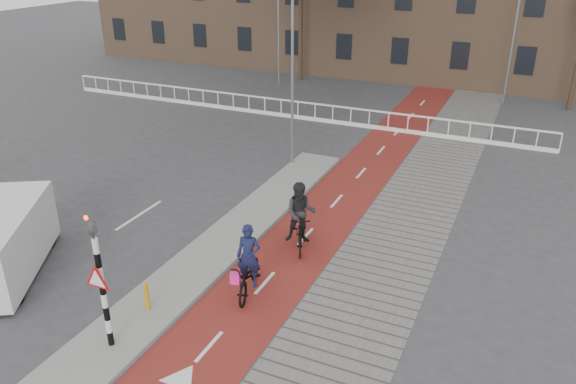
% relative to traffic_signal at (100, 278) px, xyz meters
% --- Properties ---
extents(ground, '(120.00, 120.00, 0.00)m').
position_rel_traffic_signal_xyz_m(ground, '(0.60, 2.02, -1.99)').
color(ground, '#38383A').
rests_on(ground, ground).
extents(bike_lane, '(2.50, 60.00, 0.01)m').
position_rel_traffic_signal_xyz_m(bike_lane, '(2.10, 12.02, -1.98)').
color(bike_lane, maroon).
rests_on(bike_lane, ground).
extents(sidewalk, '(3.00, 60.00, 0.01)m').
position_rel_traffic_signal_xyz_m(sidewalk, '(4.90, 12.02, -1.98)').
color(sidewalk, slate).
rests_on(sidewalk, ground).
extents(curb_island, '(1.80, 16.00, 0.12)m').
position_rel_traffic_signal_xyz_m(curb_island, '(-0.10, 6.02, -1.93)').
color(curb_island, gray).
rests_on(curb_island, ground).
extents(traffic_signal, '(0.80, 0.80, 3.68)m').
position_rel_traffic_signal_xyz_m(traffic_signal, '(0.00, 0.00, 0.00)').
color(traffic_signal, black).
rests_on(traffic_signal, curb_island).
extents(bollard, '(0.12, 0.12, 0.76)m').
position_rel_traffic_signal_xyz_m(bollard, '(-0.08, 1.55, -1.49)').
color(bollard, orange).
rests_on(bollard, curb_island).
extents(cyclist_near, '(1.16, 2.11, 2.07)m').
position_rel_traffic_signal_xyz_m(cyclist_near, '(1.92, 3.45, -1.29)').
color(cyclist_near, black).
rests_on(cyclist_near, bike_lane).
extents(cyclist_far, '(1.35, 2.17, 2.22)m').
position_rel_traffic_signal_xyz_m(cyclist_far, '(2.22, 6.30, -1.06)').
color(cyclist_far, black).
rests_on(cyclist_far, bike_lane).
extents(van, '(3.86, 4.84, 1.95)m').
position_rel_traffic_signal_xyz_m(van, '(-4.98, 1.37, -0.96)').
color(van, silver).
rests_on(van, ground).
extents(railing, '(28.00, 0.10, 0.99)m').
position_rel_traffic_signal_xyz_m(railing, '(-4.40, 19.02, -1.68)').
color(railing, silver).
rests_on(railing, ground).
extents(tree_mid, '(0.30, 0.30, 8.80)m').
position_rel_traffic_signal_xyz_m(tree_mid, '(-6.93, 27.52, 2.41)').
color(tree_mid, black).
rests_on(tree_mid, ground).
extents(streetlight_near, '(0.12, 0.12, 8.09)m').
position_rel_traffic_signal_xyz_m(streetlight_near, '(-0.93, 12.71, 2.05)').
color(streetlight_near, slate).
rests_on(streetlight_near, ground).
extents(streetlight_left, '(0.12, 0.12, 8.42)m').
position_rel_traffic_signal_xyz_m(streetlight_left, '(-7.64, 25.59, 2.22)').
color(streetlight_left, slate).
rests_on(streetlight_left, ground).
extents(streetlight_right, '(0.12, 0.12, 8.65)m').
position_rel_traffic_signal_xyz_m(streetlight_right, '(6.47, 26.91, 2.33)').
color(streetlight_right, slate).
rests_on(streetlight_right, ground).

